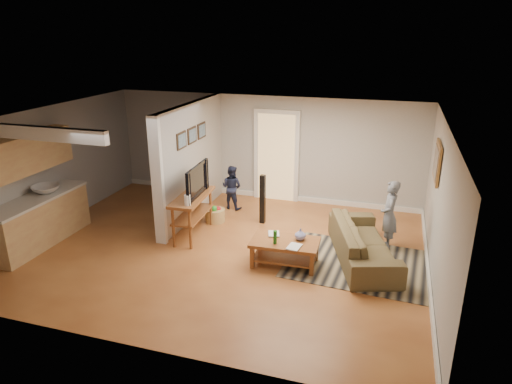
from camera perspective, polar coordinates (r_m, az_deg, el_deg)
ground at (r=8.78m, az=-4.37°, el=-7.06°), size 7.50×7.50×0.00m
room_shell at (r=9.03m, az=-9.93°, el=3.40°), size 7.54×6.02×2.52m
area_rug at (r=8.40m, az=13.25°, el=-8.82°), size 2.76×2.10×0.01m
sofa at (r=8.60m, az=13.08°, el=-8.16°), size 1.53×2.43×0.66m
coffee_table at (r=8.06m, az=3.77°, el=-6.74°), size 1.20×0.73×0.70m
tv_console at (r=9.08m, az=-7.91°, el=-0.94°), size 0.59×1.39×1.17m
speaker_left at (r=9.96m, az=-7.30°, el=-0.66°), size 0.12×0.12×1.02m
speaker_right at (r=9.69m, az=0.83°, el=-0.91°), size 0.11×0.11×1.08m
toy_basket at (r=9.92m, az=-5.14°, el=-2.83°), size 0.43×0.43×0.38m
child at (r=9.15m, az=15.91°, el=-6.67°), size 0.35×0.51×1.34m
toddler at (r=10.70m, az=-3.01°, el=-2.00°), size 0.56×0.47×1.03m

